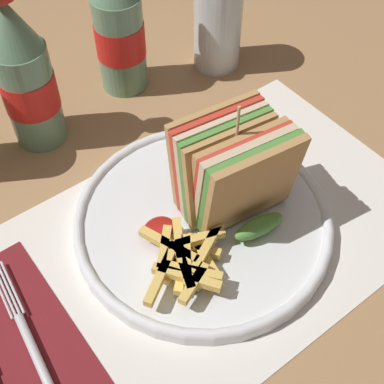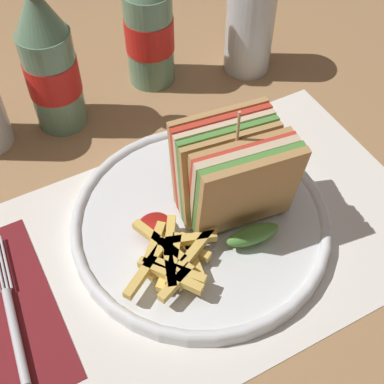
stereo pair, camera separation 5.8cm
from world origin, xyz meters
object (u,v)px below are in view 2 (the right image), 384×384
(glass_near, at_px, (250,26))
(plate_main, at_px, (200,221))
(fork, at_px, (12,319))
(club_sandwich, at_px, (234,177))
(coke_bottle_far, at_px, (148,21))
(coke_bottle_near, at_px, (49,63))

(glass_near, bearing_deg, plate_main, -131.73)
(fork, distance_m, glass_near, 0.48)
(club_sandwich, relative_size, glass_near, 1.04)
(coke_bottle_far, bearing_deg, fork, -135.49)
(club_sandwich, bearing_deg, fork, -177.65)
(plate_main, relative_size, coke_bottle_near, 1.33)
(coke_bottle_near, xyz_separation_m, glass_near, (0.27, -0.02, -0.02))
(club_sandwich, height_order, glass_near, club_sandwich)
(plate_main, bearing_deg, coke_bottle_near, 107.77)
(plate_main, xyz_separation_m, club_sandwich, (0.04, -0.01, 0.06))
(glass_near, bearing_deg, coke_bottle_far, 162.87)
(plate_main, bearing_deg, coke_bottle_far, 76.01)
(coke_bottle_far, bearing_deg, glass_near, -17.13)
(fork, distance_m, coke_bottle_far, 0.41)
(plate_main, distance_m, coke_bottle_near, 0.26)
(club_sandwich, relative_size, coke_bottle_far, 0.66)
(fork, xyz_separation_m, coke_bottle_far, (0.28, 0.28, 0.08))
(coke_bottle_far, bearing_deg, club_sandwich, -96.28)
(club_sandwich, height_order, fork, club_sandwich)
(fork, relative_size, coke_bottle_near, 0.80)
(fork, relative_size, glass_near, 1.26)
(coke_bottle_far, height_order, glass_near, coke_bottle_far)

